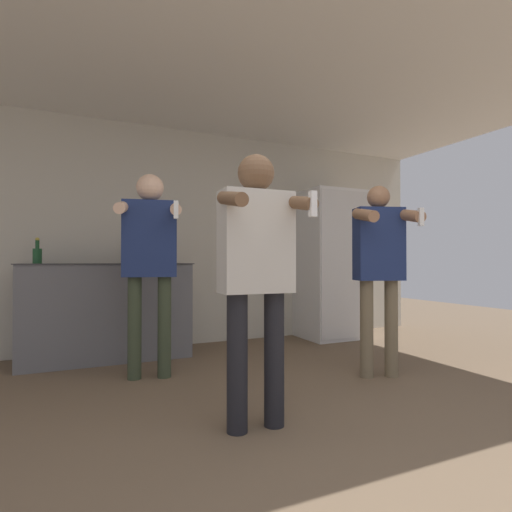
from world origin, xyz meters
TOP-DOWN VIEW (x-y plane):
  - ground_plane at (0.00, 0.00)m, footprint 14.00×14.00m
  - wall_back at (0.00, 3.17)m, footprint 7.00×0.06m
  - ceiling_slab at (0.00, 1.57)m, footprint 7.00×3.66m
  - refrigerator at (1.96, 2.80)m, footprint 0.75×0.70m
  - counter at (-0.76, 2.81)m, footprint 1.62×0.68m
  - bottle_tall_gin at (-1.39, 2.75)m, footprint 0.08×0.08m
  - bottle_clear_vodka at (-0.30, 2.75)m, footprint 0.06×0.06m
  - bottle_brown_liquor at (-0.41, 2.75)m, footprint 0.09×0.09m
  - bottle_red_label at (-0.15, 2.75)m, footprint 0.08×0.08m
  - person_woman_foreground at (-0.09, 0.62)m, footprint 0.50×0.45m
  - person_man_side at (1.30, 1.14)m, footprint 0.56×0.58m
  - person_spectator_back at (-0.49, 1.92)m, footprint 0.57×0.54m

SIDE VIEW (x-z plane):
  - ground_plane at x=0.00m, z-range 0.00..0.00m
  - counter at x=-0.76m, z-range 0.00..0.97m
  - refrigerator at x=1.96m, z-range 0.00..1.89m
  - person_woman_foreground at x=-0.09m, z-range 0.16..1.78m
  - person_man_side at x=1.30m, z-range 0.19..1.83m
  - bottle_tall_gin at x=-1.39m, z-range 0.93..1.18m
  - person_spectator_back at x=-0.49m, z-range 0.21..1.94m
  - bottle_red_label at x=-0.15m, z-range 0.93..1.22m
  - bottle_brown_liquor at x=-0.41m, z-range 0.93..1.24m
  - bottle_clear_vodka at x=-0.30m, z-range 0.94..1.24m
  - wall_back at x=0.00m, z-range 0.00..2.55m
  - ceiling_slab at x=0.00m, z-range 2.55..2.60m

